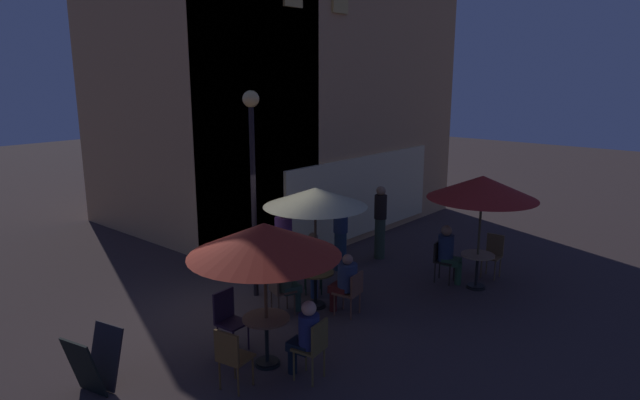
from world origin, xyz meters
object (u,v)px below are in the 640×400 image
(cafe_table_1, at_px, (477,264))
(cafe_chair_6, at_px, (314,344))
(patron_seated_1, at_px, (313,260))
(menu_sandwich_board, at_px, (95,362))
(cafe_chair_0, at_px, (352,290))
(patron_standing_5, at_px, (284,251))
(patio_umbrella_1, at_px, (482,188))
(cafe_table_2, at_px, (267,330))
(patio_umbrella_2, at_px, (264,240))
(patron_seated_2, at_px, (285,277))
(cafe_table_0, at_px, (316,282))
(patron_seated_0, at_px, (345,280))
(cafe_chair_7, at_px, (228,315))
(cafe_chair_1, at_px, (313,265))
(patron_standing_6, at_px, (380,221))
(cafe_chair_4, at_px, (493,252))
(cafe_chair_3, at_px, (441,257))
(patron_standing_7, at_px, (340,233))
(patron_seated_4, at_px, (306,334))
(cafe_chair_5, at_px, (231,354))
(patio_umbrella_0, at_px, (315,198))
(cafe_chair_2, at_px, (278,286))

(cafe_table_1, height_order, cafe_chair_6, cafe_chair_6)
(cafe_chair_6, distance_m, patron_seated_1, 3.29)
(menu_sandwich_board, bearing_deg, cafe_chair_0, -27.83)
(patron_standing_5, bearing_deg, patio_umbrella_1, 54.96)
(menu_sandwich_board, distance_m, cafe_table_2, 2.46)
(patio_umbrella_2, height_order, patron_seated_2, patio_umbrella_2)
(cafe_table_0, distance_m, patron_seated_0, 0.66)
(cafe_chair_6, height_order, cafe_chair_7, cafe_chair_7)
(cafe_chair_0, relative_size, patron_standing_5, 0.47)
(cafe_chair_1, height_order, patron_standing_6, patron_standing_6)
(cafe_chair_1, xyz_separation_m, patron_standing_5, (-0.47, 0.37, 0.34))
(cafe_chair_0, relative_size, patron_seated_0, 0.71)
(patron_seated_0, bearing_deg, cafe_table_2, 86.43)
(patron_seated_2, bearing_deg, patron_standing_5, 65.88)
(cafe_chair_4, bearing_deg, patron_seated_1, -37.66)
(patron_seated_2, bearing_deg, cafe_chair_6, -105.23)
(cafe_table_1, height_order, patio_umbrella_1, patio_umbrella_1)
(cafe_chair_1, bearing_deg, cafe_table_1, 88.08)
(cafe_chair_4, relative_size, patron_seated_0, 0.81)
(patron_seated_2, bearing_deg, cafe_table_2, -124.17)
(menu_sandwich_board, relative_size, patio_umbrella_1, 0.37)
(cafe_table_1, relative_size, cafe_table_2, 0.95)
(cafe_table_2, bearing_deg, cafe_chair_3, -3.88)
(patron_seated_0, bearing_deg, cafe_chair_0, -180.00)
(patron_seated_1, height_order, patron_standing_7, patron_standing_7)
(patio_umbrella_1, xyz_separation_m, patron_seated_4, (-4.93, 0.38, -1.46))
(cafe_table_1, relative_size, cafe_chair_5, 0.80)
(patio_umbrella_0, bearing_deg, patron_seated_1, 45.02)
(patio_umbrella_1, xyz_separation_m, cafe_chair_5, (-5.86, 0.94, -1.60))
(cafe_chair_6, height_order, patron_standing_5, patron_standing_5)
(cafe_table_2, relative_size, cafe_chair_4, 0.82)
(cafe_chair_6, relative_size, patron_seated_1, 0.74)
(cafe_table_0, distance_m, cafe_chair_3, 3.02)
(patron_seated_1, bearing_deg, cafe_chair_3, 99.27)
(cafe_table_2, height_order, patron_seated_1, patron_seated_1)
(cafe_chair_1, bearing_deg, patron_seated_4, -5.45)
(cafe_table_2, relative_size, cafe_chair_5, 0.84)
(cafe_chair_1, relative_size, patron_seated_0, 0.76)
(patio_umbrella_2, xyz_separation_m, cafe_chair_6, (0.13, -0.85, -1.44))
(cafe_chair_5, bearing_deg, patron_standing_5, 22.42)
(cafe_table_0, relative_size, cafe_chair_6, 0.75)
(patio_umbrella_1, relative_size, cafe_chair_5, 2.58)
(patio_umbrella_0, height_order, patron_standing_6, patio_umbrella_0)
(menu_sandwich_board, xyz_separation_m, cafe_chair_0, (4.34, -1.22, 0.05))
(patio_umbrella_0, xyz_separation_m, patron_standing_7, (1.91, 0.91, -1.28))
(cafe_chair_0, bearing_deg, cafe_chair_2, 30.22)
(patio_umbrella_2, xyz_separation_m, cafe_chair_5, (-0.82, -0.15, -1.46))
(cafe_chair_4, bearing_deg, patron_standing_5, -39.63)
(cafe_table_0, bearing_deg, patron_standing_7, 25.48)
(cafe_chair_1, height_order, cafe_chair_4, cafe_chair_4)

